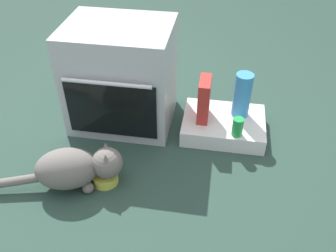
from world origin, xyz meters
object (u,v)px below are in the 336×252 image
at_px(pantry_cabinet, 223,125).
at_px(food_bowl, 105,177).
at_px(soda_can, 238,127).
at_px(oven, 121,76).
at_px(cat, 75,168).
at_px(cereal_box, 204,99).
at_px(water_bottle, 242,95).

distance_m(pantry_cabinet, food_bowl, 0.85).
bearing_deg(soda_can, oven, 166.10).
height_order(oven, cat, oven).
height_order(oven, soda_can, oven).
bearing_deg(food_bowl, cereal_box, 47.95).
relative_size(oven, pantry_cabinet, 1.29).
xyz_separation_m(oven, cat, (-0.10, -0.64, -0.21)).
height_order(pantry_cabinet, soda_can, soda_can).
bearing_deg(oven, soda_can, -13.90).
relative_size(pantry_cabinet, cat, 0.73).
distance_m(oven, cereal_box, 0.55).
height_order(pantry_cabinet, food_bowl, pantry_cabinet).
bearing_deg(soda_can, food_bowl, -150.31).
height_order(cereal_box, soda_can, cereal_box).
xyz_separation_m(cereal_box, soda_can, (0.22, -0.14, -0.08)).
distance_m(cereal_box, soda_can, 0.27).
relative_size(cat, cereal_box, 2.57).
xyz_separation_m(pantry_cabinet, cat, (-0.78, -0.60, 0.08)).
bearing_deg(cat, cereal_box, 25.86).
bearing_deg(water_bottle, cat, -142.82).
relative_size(food_bowl, water_bottle, 0.48).
height_order(cat, water_bottle, water_bottle).
distance_m(oven, soda_can, 0.80).
xyz_separation_m(cat, cereal_box, (0.64, 0.60, 0.12)).
xyz_separation_m(oven, soda_can, (0.76, -0.19, -0.17)).
bearing_deg(pantry_cabinet, oven, 176.71).
distance_m(pantry_cabinet, water_bottle, 0.23).
height_order(food_bowl, water_bottle, water_bottle).
xyz_separation_m(pantry_cabinet, water_bottle, (0.10, 0.06, 0.20)).
distance_m(cat, cereal_box, 0.89).
bearing_deg(pantry_cabinet, water_bottle, 33.43).
xyz_separation_m(oven, pantry_cabinet, (0.68, -0.04, -0.28)).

